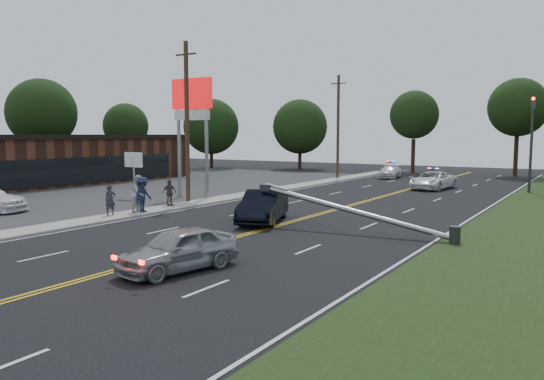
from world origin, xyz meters
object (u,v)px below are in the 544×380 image
Objects in this scene: utility_pole_far at (338,126)px; waiting_sedan at (178,249)px; utility_pole_mid at (187,122)px; bystander_d at (169,193)px; emergency_a at (433,180)px; pylon_sign at (192,109)px; traffic_signal at (532,136)px; bystander_b at (139,193)px; bystander_c at (143,195)px; emergency_b at (390,172)px; crashed_sedan at (263,206)px; fallen_streetlight at (362,213)px; bystander_a at (110,200)px; small_sign at (134,164)px.

waiting_sedan is (10.90, -34.95, -4.39)m from utility_pole_far.
utility_pole_mid is 6.42× the size of bystander_d.
emergency_a is (10.73, -5.29, -4.39)m from utility_pole_far.
traffic_signal is (18.80, 16.00, -1.79)m from pylon_sign.
bystander_b reaches higher than bystander_c.
emergency_b is at bearing 38.13° from utility_pole_far.
waiting_sedan is (10.90, -12.95, -4.39)m from utility_pole_mid.
traffic_signal is 1.46× the size of crashed_sedan.
fallen_streetlight is 9.29m from waiting_sedan.
fallen_streetlight is at bearing -59.19° from bystander_a.
pylon_sign is 19.73m from emergency_a.
bystander_b reaches higher than emergency_a.
emergency_a is 1.15× the size of emergency_b.
crashed_sedan is at bearing -91.15° from emergency_a.
small_sign is 20.42m from waiting_sedan.
bystander_c is at bearing -39.83° from small_sign.
bystander_c is (5.96, -4.97, -1.26)m from small_sign.
bystander_b is at bearing -175.50° from fallen_streetlight.
crashed_sedan is at bearing -87.23° from bystander_c.
waiting_sedan is at bearing -39.52° from small_sign.
fallen_streetlight is 4.67× the size of bystander_b.
emergency_b is at bearing 107.46° from fallen_streetlight.
emergency_b is 2.74× the size of bystander_a.
emergency_b is (4.18, 3.28, -4.46)m from utility_pole_far.
bystander_b is 1.05× the size of bystander_c.
pylon_sign is at bearing 30.95° from bystander_a.
crashed_sedan is 2.55× the size of bystander_c.
pylon_sign reaches higher than small_sign.
small_sign reaches higher than emergency_b.
small_sign is 0.44× the size of traffic_signal.
utility_pole_far is 4.99× the size of bystander_b.
traffic_signal is 1.63× the size of emergency_b.
crashed_sedan is at bearing -24.57° from utility_pole_mid.
crashed_sedan is at bearing -89.18° from emergency_b.
utility_pole_mid is (1.30, -2.00, -0.91)m from pylon_sign.
traffic_signal is at bearing 38.90° from small_sign.
utility_pole_mid is (-13.39, 4.00, 4.17)m from fallen_streetlight.
bystander_b is at bearing -108.09° from emergency_a.
fallen_streetlight is at bearing -12.40° from small_sign.
utility_pole_far is 5.26× the size of bystander_c.
bystander_b is at bearing 153.19° from waiting_sedan.
waiting_sedan reaches higher than emergency_a.
traffic_signal is 30.12m from bystander_a.
crashed_sedan is at bearing -31.28° from pylon_sign.
traffic_signal reaches higher than bystander_a.
traffic_signal is 15.60m from emergency_b.
bystander_d is at bearing -111.90° from emergency_a.
small_sign reaches higher than bystander_d.
bystander_d is (-3.64, -27.56, 0.27)m from emergency_b.
bystander_d reaches higher than crashed_sedan.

